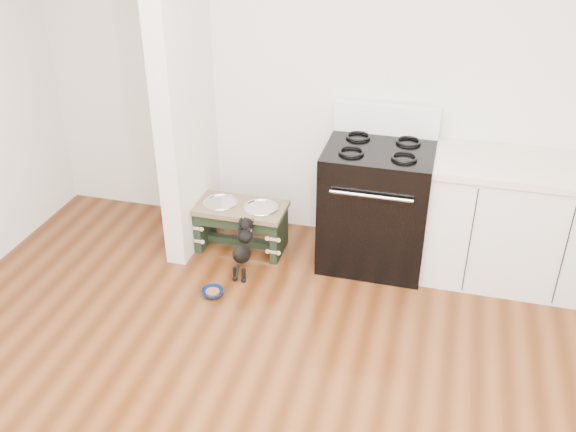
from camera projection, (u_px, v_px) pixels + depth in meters
The scene contains 7 objects.
room_shell at pixel (247, 195), 2.37m from camera, with size 5.00×5.00×5.00m.
partition_wall at pixel (183, 74), 4.53m from camera, with size 0.15×0.80×2.70m, color silver.
oven_range at pixel (376, 203), 4.69m from camera, with size 0.76×0.69×1.14m.
cabinet_run at pixel (515, 223), 4.50m from camera, with size 1.24×0.64×0.91m.
dog_feeder at pixel (241, 218), 4.92m from camera, with size 0.69×0.37×0.39m.
puppy at pixel (243, 246), 4.64m from camera, with size 0.12×0.36×0.42m.
floor_bowl at pixel (213, 293), 4.50m from camera, with size 0.19×0.19×0.05m.
Camera 1 is at (0.69, -1.99, 2.73)m, focal length 40.00 mm.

